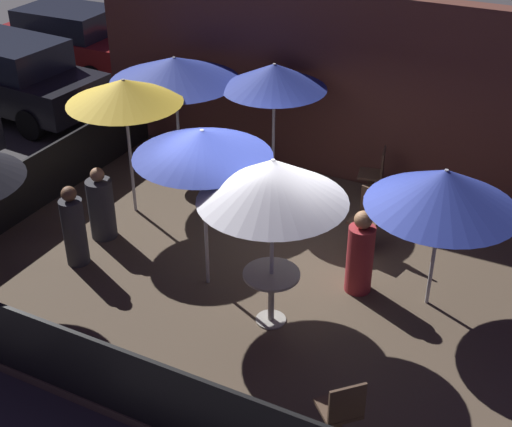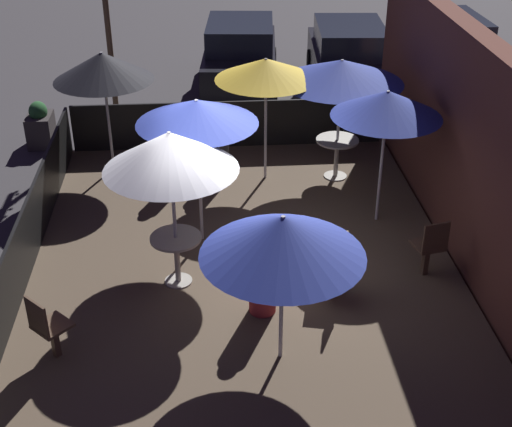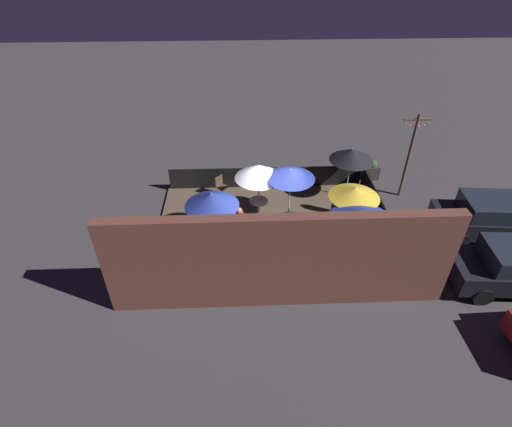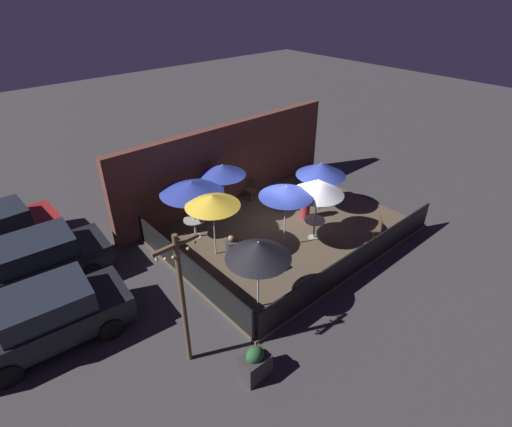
{
  "view_description": "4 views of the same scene",
  "coord_description": "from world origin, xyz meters",
  "px_view_note": "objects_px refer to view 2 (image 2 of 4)",
  "views": [
    {
      "loc": [
        3.54,
        -7.51,
        6.05
      ],
      "look_at": [
        -0.32,
        0.09,
        0.99
      ],
      "focal_mm": 50.0,
      "sensor_mm": 36.0,
      "label": 1
    },
    {
      "loc": [
        8.93,
        -0.49,
        6.07
      ],
      "look_at": [
        0.17,
        0.2,
        1.06
      ],
      "focal_mm": 50.0,
      "sensor_mm": 36.0,
      "label": 2
    },
    {
      "loc": [
        1.06,
        11.85,
        9.77
      ],
      "look_at": [
        0.57,
        0.11,
        1.03
      ],
      "focal_mm": 28.0,
      "sensor_mm": 36.0,
      "label": 3
    },
    {
      "loc": [
        -8.99,
        -8.52,
        8.3
      ],
      "look_at": [
        -1.08,
        0.5,
        1.07
      ],
      "focal_mm": 28.0,
      "sensor_mm": 36.0,
      "label": 4
    }
  ],
  "objects_px": {
    "patio_umbrella_1": "(170,151)",
    "patio_umbrella_3": "(197,112)",
    "patio_chair_1": "(47,326)",
    "patio_chair_2": "(430,246)",
    "planter_box": "(40,126)",
    "patio_umbrella_6": "(266,69)",
    "patron_1": "(218,154)",
    "light_post": "(108,30)",
    "patron_2": "(263,276)",
    "patron_0": "(176,155)",
    "patio_chair_0": "(337,264)",
    "patio_umbrella_5": "(387,104)",
    "parked_car_0": "(240,54)",
    "parked_car_1": "(349,57)",
    "patio_umbrella_2": "(283,236)",
    "dining_table_0": "(337,148)",
    "parked_car_2": "(446,47)",
    "dining_table_1": "(176,247)",
    "patio_umbrella_0": "(342,71)",
    "patio_umbrella_4": "(103,66)"
  },
  "relations": [
    {
      "from": "light_post",
      "to": "patron_0",
      "type": "bearing_deg",
      "value": 23.55
    },
    {
      "from": "patio_umbrella_2",
      "to": "dining_table_0",
      "type": "distance_m",
      "value": 5.24
    },
    {
      "from": "patio_umbrella_5",
      "to": "parked_car_0",
      "type": "height_order",
      "value": "patio_umbrella_5"
    },
    {
      "from": "planter_box",
      "to": "patio_umbrella_6",
      "type": "bearing_deg",
      "value": 64.64
    },
    {
      "from": "patio_umbrella_3",
      "to": "patio_umbrella_0",
      "type": "bearing_deg",
      "value": 128.9
    },
    {
      "from": "planter_box",
      "to": "parked_car_1",
      "type": "relative_size",
      "value": 0.22
    },
    {
      "from": "patio_umbrella_5",
      "to": "patio_umbrella_1",
      "type": "bearing_deg",
      "value": -64.61
    },
    {
      "from": "patio_umbrella_5",
      "to": "light_post",
      "type": "distance_m",
      "value": 6.62
    },
    {
      "from": "dining_table_0",
      "to": "light_post",
      "type": "xyz_separation_m",
      "value": [
        -3.06,
        -4.28,
        1.4
      ]
    },
    {
      "from": "patio_umbrella_6",
      "to": "dining_table_0",
      "type": "distance_m",
      "value": 1.97
    },
    {
      "from": "dining_table_0",
      "to": "parked_car_2",
      "type": "height_order",
      "value": "parked_car_2"
    },
    {
      "from": "patio_umbrella_5",
      "to": "parked_car_2",
      "type": "height_order",
      "value": "patio_umbrella_5"
    },
    {
      "from": "dining_table_0",
      "to": "parked_car_2",
      "type": "xyz_separation_m",
      "value": [
        -5.5,
        3.76,
        0.14
      ]
    },
    {
      "from": "patio_chair_0",
      "to": "patio_umbrella_2",
      "type": "bearing_deg",
      "value": 66.38
    },
    {
      "from": "patron_0",
      "to": "parked_car_2",
      "type": "bearing_deg",
      "value": -56.48
    },
    {
      "from": "light_post",
      "to": "parked_car_0",
      "type": "relative_size",
      "value": 0.93
    },
    {
      "from": "patio_umbrella_0",
      "to": "parked_car_0",
      "type": "xyz_separation_m",
      "value": [
        -5.36,
        -1.44,
        -1.29
      ]
    },
    {
      "from": "patio_umbrella_3",
      "to": "light_post",
      "type": "xyz_separation_m",
      "value": [
        -5.07,
        -1.79,
        -0.16
      ]
    },
    {
      "from": "patio_umbrella_1",
      "to": "dining_table_1",
      "type": "bearing_deg",
      "value": -116.57
    },
    {
      "from": "dining_table_0",
      "to": "dining_table_1",
      "type": "xyz_separation_m",
      "value": [
        3.16,
        -2.85,
        -0.0
      ]
    },
    {
      "from": "parked_car_2",
      "to": "patio_chair_0",
      "type": "bearing_deg",
      "value": -26.98
    },
    {
      "from": "patron_1",
      "to": "patio_chair_1",
      "type": "bearing_deg",
      "value": -45.36
    },
    {
      "from": "patio_umbrella_1",
      "to": "patio_umbrella_3",
      "type": "height_order",
      "value": "patio_umbrella_1"
    },
    {
      "from": "parked_car_2",
      "to": "light_post",
      "type": "bearing_deg",
      "value": -74.43
    },
    {
      "from": "patio_umbrella_1",
      "to": "parked_car_0",
      "type": "distance_m",
      "value": 8.74
    },
    {
      "from": "patio_chair_2",
      "to": "patio_umbrella_0",
      "type": "bearing_deg",
      "value": 0.0
    },
    {
      "from": "parked_car_0",
      "to": "parked_car_1",
      "type": "bearing_deg",
      "value": 85.1
    },
    {
      "from": "patio_umbrella_6",
      "to": "dining_table_1",
      "type": "relative_size",
      "value": 3.0
    },
    {
      "from": "light_post",
      "to": "patron_2",
      "type": "bearing_deg",
      "value": 20.25
    },
    {
      "from": "light_post",
      "to": "parked_car_0",
      "type": "xyz_separation_m",
      "value": [
        -2.3,
        2.84,
        -1.26
      ]
    },
    {
      "from": "patio_umbrella_2",
      "to": "light_post",
      "type": "relative_size",
      "value": 0.54
    },
    {
      "from": "dining_table_0",
      "to": "patio_chair_1",
      "type": "relative_size",
      "value": 0.84
    },
    {
      "from": "patio_umbrella_5",
      "to": "patio_chair_2",
      "type": "relative_size",
      "value": 2.35
    },
    {
      "from": "patio_chair_0",
      "to": "patio_chair_1",
      "type": "bearing_deg",
      "value": 28.53
    },
    {
      "from": "patio_chair_0",
      "to": "patio_chair_2",
      "type": "distance_m",
      "value": 1.46
    },
    {
      "from": "parked_car_0",
      "to": "parked_car_1",
      "type": "height_order",
      "value": "same"
    },
    {
      "from": "patio_umbrella_0",
      "to": "patio_chair_1",
      "type": "xyz_separation_m",
      "value": [
        4.69,
        -4.38,
        -1.51
      ]
    },
    {
      "from": "patio_umbrella_1",
      "to": "patio_chair_0",
      "type": "relative_size",
      "value": 2.44
    },
    {
      "from": "patio_umbrella_4",
      "to": "parked_car_1",
      "type": "bearing_deg",
      "value": 128.81
    },
    {
      "from": "patio_umbrella_5",
      "to": "patron_1",
      "type": "relative_size",
      "value": 1.91
    },
    {
      "from": "patron_0",
      "to": "light_post",
      "type": "bearing_deg",
      "value": 17.24
    },
    {
      "from": "patio_chair_1",
      "to": "patio_chair_2",
      "type": "relative_size",
      "value": 0.97
    },
    {
      "from": "patio_chair_0",
      "to": "planter_box",
      "type": "bearing_deg",
      "value": -35.82
    },
    {
      "from": "patio_umbrella_0",
      "to": "patio_chair_1",
      "type": "height_order",
      "value": "patio_umbrella_0"
    },
    {
      "from": "patio_umbrella_6",
      "to": "dining_table_0",
      "type": "height_order",
      "value": "patio_umbrella_6"
    },
    {
      "from": "patio_umbrella_1",
      "to": "parked_car_1",
      "type": "xyz_separation_m",
      "value": [
        -8.06,
        4.0,
        -1.34
      ]
    },
    {
      "from": "patio_umbrella_0",
      "to": "parked_car_0",
      "type": "height_order",
      "value": "patio_umbrella_0"
    },
    {
      "from": "patio_chair_0",
      "to": "patron_1",
      "type": "relative_size",
      "value": 0.81
    },
    {
      "from": "patio_chair_0",
      "to": "patio_umbrella_5",
      "type": "bearing_deg",
      "value": -104.15
    },
    {
      "from": "patio_chair_2",
      "to": "patio_umbrella_6",
      "type": "bearing_deg",
      "value": 18.52
    }
  ]
}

